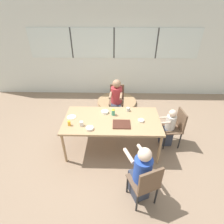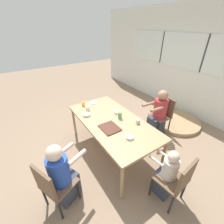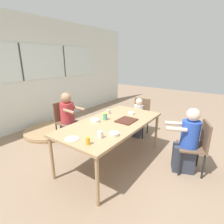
% 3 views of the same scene
% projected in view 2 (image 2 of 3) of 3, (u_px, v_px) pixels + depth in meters
% --- Properties ---
extents(ground_plane, '(16.00, 16.00, 0.00)m').
position_uv_depth(ground_plane, '(112.00, 149.00, 3.20)').
color(ground_plane, '#8C725B').
extents(wall_back_with_windows, '(8.40, 0.08, 2.80)m').
position_uv_depth(wall_back_with_windows, '(202.00, 65.00, 3.76)').
color(wall_back_with_windows, silver).
rests_on(wall_back_with_windows, ground_plane).
extents(dining_table, '(1.96, 0.99, 0.75)m').
position_uv_depth(dining_table, '(112.00, 122.00, 2.84)').
color(dining_table, tan).
rests_on(dining_table, ground_plane).
extents(chair_for_woman_green_shirt, '(0.52, 0.52, 0.87)m').
position_uv_depth(chair_for_woman_green_shirt, '(52.00, 185.00, 1.94)').
color(chair_for_woman_green_shirt, brown).
rests_on(chair_for_woman_green_shirt, ground_plane).
extents(chair_for_man_blue_shirt, '(0.43, 0.43, 0.87)m').
position_uv_depth(chair_for_man_blue_shirt, '(163.00, 112.00, 3.52)').
color(chair_for_man_blue_shirt, brown).
rests_on(chair_for_man_blue_shirt, ground_plane).
extents(chair_for_toddler, '(0.44, 0.44, 0.87)m').
position_uv_depth(chair_for_toddler, '(178.00, 179.00, 2.01)').
color(chair_for_toddler, brown).
rests_on(chair_for_toddler, ground_plane).
extents(person_woman_green_shirt, '(0.45, 0.56, 1.08)m').
position_uv_depth(person_woman_green_shirt, '(63.00, 176.00, 2.07)').
color(person_woman_green_shirt, '#333847').
rests_on(person_woman_green_shirt, ground_plane).
extents(person_man_blue_shirt, '(0.35, 0.58, 1.10)m').
position_uv_depth(person_man_blue_shirt, '(158.00, 115.00, 3.46)').
color(person_man_blue_shirt, '#333847').
rests_on(person_man_blue_shirt, ground_plane).
extents(person_toddler, '(0.41, 0.25, 0.91)m').
position_uv_depth(person_toddler, '(166.00, 176.00, 2.17)').
color(person_toddler, '#333847').
rests_on(person_toddler, ground_plane).
extents(food_tray_dark, '(0.34, 0.29, 0.02)m').
position_uv_depth(food_tray_dark, '(110.00, 128.00, 2.59)').
color(food_tray_dark, '#472319').
rests_on(food_tray_dark, dining_table).
extents(coffee_mug, '(0.08, 0.07, 0.08)m').
position_uv_depth(coffee_mug, '(138.00, 122.00, 2.71)').
color(coffee_mug, beige).
rests_on(coffee_mug, dining_table).
extents(sippy_cup, '(0.08, 0.08, 0.16)m').
position_uv_depth(sippy_cup, '(120.00, 114.00, 2.84)').
color(sippy_cup, '#4CA57F').
rests_on(sippy_cup, dining_table).
extents(juice_glass, '(0.06, 0.06, 0.10)m').
position_uv_depth(juice_glass, '(83.00, 104.00, 3.28)').
color(juice_glass, gold).
rests_on(juice_glass, dining_table).
extents(milk_carton_small, '(0.06, 0.06, 0.10)m').
position_uv_depth(milk_carton_small, '(88.00, 109.00, 3.11)').
color(milk_carton_small, silver).
rests_on(milk_carton_small, dining_table).
extents(bowl_white_shallow, '(0.15, 0.15, 0.05)m').
position_uv_depth(bowl_white_shallow, '(118.00, 112.00, 3.03)').
color(bowl_white_shallow, white).
rests_on(bowl_white_shallow, dining_table).
extents(bowl_cereal, '(0.15, 0.15, 0.04)m').
position_uv_depth(bowl_cereal, '(87.00, 115.00, 2.95)').
color(bowl_cereal, silver).
rests_on(bowl_cereal, dining_table).
extents(bowl_fruit, '(0.12, 0.12, 0.04)m').
position_uv_depth(bowl_fruit, '(130.00, 137.00, 2.37)').
color(bowl_fruit, silver).
rests_on(bowl_fruit, dining_table).
extents(plate_tortillas, '(0.19, 0.19, 0.01)m').
position_uv_depth(plate_tortillas, '(94.00, 102.00, 3.45)').
color(plate_tortillas, beige).
rests_on(plate_tortillas, dining_table).
extents(folded_table_stack, '(1.23, 1.23, 0.09)m').
position_uv_depth(folded_table_stack, '(175.00, 121.00, 4.03)').
color(folded_table_stack, tan).
rests_on(folded_table_stack, ground_plane).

